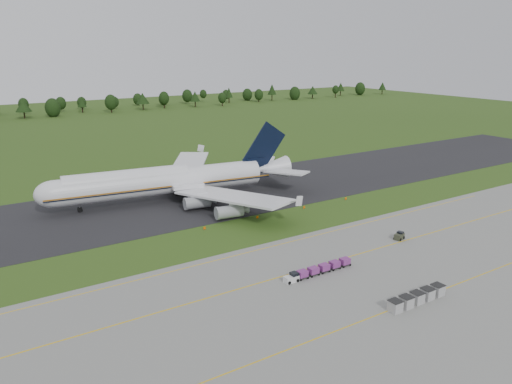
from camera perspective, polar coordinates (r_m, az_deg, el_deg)
ground at (r=109.18m, az=1.04°, el=-4.04°), size 600.00×600.00×0.00m
apron at (r=85.29m, az=13.99°, el=-10.56°), size 300.00×52.00×0.06m
taxiway at (r=132.20m, az=-5.69°, el=-0.47°), size 300.00×40.00×0.08m
apron_markings at (r=89.67m, az=10.73°, el=-8.95°), size 300.00×30.20×0.01m
tree_line at (r=311.06m, az=-23.33°, el=9.03°), size 526.64×21.18×11.98m
aircraft at (r=128.36m, az=-10.08°, el=1.31°), size 66.78×64.34×18.68m
baggage_train at (r=87.73m, az=7.03°, el=-8.81°), size 14.08×1.49×1.44m
utility_cart at (r=106.19m, az=16.05°, el=-4.92°), size 2.47×1.88×1.21m
uld_row at (r=81.71m, az=17.93°, el=-11.41°), size 11.40×1.80×1.78m
edge_markers at (r=118.23m, az=2.93°, el=-2.31°), size 41.17×0.30×0.60m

